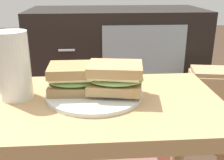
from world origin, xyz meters
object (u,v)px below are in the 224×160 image
sandwich_back (115,77)px  paper_bag (209,106)px  beer_glass (14,66)px  tv_cabinet (116,59)px  plate (95,94)px  sandwich_front (74,78)px

sandwich_back → paper_bag: size_ratio=0.42×
beer_glass → tv_cabinet: bearing=70.6°
paper_bag → beer_glass: bearing=-145.5°
paper_bag → tv_cabinet: bearing=133.2°
tv_cabinet → sandwich_back: size_ratio=6.34×
tv_cabinet → plate: bearing=-98.4°
plate → tv_cabinet: bearing=81.6°
plate → beer_glass: 0.20m
plate → paper_bag: plate is taller
sandwich_front → paper_bag: 0.83m
tv_cabinet → plate: tv_cabinet is taller
sandwich_front → sandwich_back: size_ratio=0.87×
sandwich_front → paper_bag: (0.58, 0.49, -0.33)m
sandwich_front → beer_glass: (-0.14, -0.01, 0.04)m
sandwich_front → beer_glass: bearing=-177.6°
tv_cabinet → paper_bag: 0.59m
sandwich_back → plate: bearing=167.7°
plate → paper_bag: bearing=43.1°
sandwich_front → beer_glass: size_ratio=0.83×
plate → sandwich_back: bearing=-12.3°
plate → sandwich_front: 0.06m
tv_cabinet → sandwich_back: (-0.09, -0.93, 0.22)m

